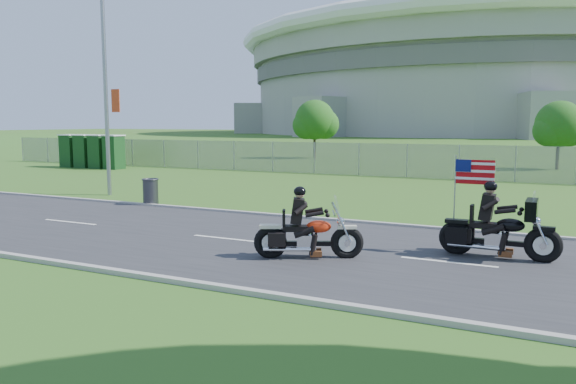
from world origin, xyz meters
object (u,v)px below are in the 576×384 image
at_px(porta_toilet_a, 114,153).
at_px(porta_toilet_d, 70,151).
at_px(motorcycle_follow, 498,233).
at_px(porta_toilet_c, 84,152).
at_px(porta_toilet_b, 99,152).
at_px(motorcycle_lead, 307,236).
at_px(trash_can, 151,192).
at_px(streetlight, 109,68).

height_order(porta_toilet_a, porta_toilet_d, same).
relative_size(porta_toilet_a, motorcycle_follow, 0.82).
relative_size(porta_toilet_a, porta_toilet_c, 1.00).
bearing_deg(porta_toilet_b, porta_toilet_c, 180.00).
bearing_deg(porta_toilet_a, porta_toilet_d, 180.00).
distance_m(porta_toilet_d, motorcycle_lead, 32.52).
distance_m(porta_toilet_b, motorcycle_lead, 30.23).
xyz_separation_m(motorcycle_follow, trash_can, (-13.22, 3.30, -0.13)).
xyz_separation_m(streetlight, motorcycle_follow, (16.95, -5.22, -5.00)).
height_order(porta_toilet_c, motorcycle_follow, motorcycle_follow).
relative_size(motorcycle_lead, motorcycle_follow, 0.88).
xyz_separation_m(porta_toilet_b, porta_toilet_d, (-2.80, 0.00, 0.00)).
bearing_deg(motorcycle_lead, porta_toilet_d, 121.40).
xyz_separation_m(porta_toilet_b, porta_toilet_c, (-1.40, 0.00, 0.00)).
xyz_separation_m(motorcycle_lead, motorcycle_follow, (4.10, 2.02, 0.08)).
bearing_deg(motorcycle_lead, porta_toilet_c, 119.98).
xyz_separation_m(streetlight, porta_toilet_d, (-14.22, 10.78, -4.49)).
bearing_deg(porta_toilet_a, motorcycle_follow, -30.67).
xyz_separation_m(streetlight, trash_can, (3.74, -1.92, -5.12)).
height_order(porta_toilet_a, trash_can, porta_toilet_a).
bearing_deg(porta_toilet_c, porta_toilet_a, 0.00).
relative_size(porta_toilet_b, motorcycle_follow, 0.82).
xyz_separation_m(porta_toilet_a, trash_can, (13.76, -12.70, -0.64)).
distance_m(streetlight, porta_toilet_b, 16.33).
xyz_separation_m(porta_toilet_d, motorcycle_follow, (31.17, -16.00, -0.51)).
bearing_deg(porta_toilet_b, streetlight, -43.35).
distance_m(streetlight, porta_toilet_c, 17.34).
bearing_deg(porta_toilet_a, porta_toilet_b, 180.00).
distance_m(porta_toilet_a, trash_can, 18.73).
relative_size(streetlight, motorcycle_follow, 3.57).
xyz_separation_m(streetlight, motorcycle_lead, (12.85, -7.24, -5.08)).
xyz_separation_m(porta_toilet_b, motorcycle_follow, (28.37, -16.00, -0.51)).
distance_m(porta_toilet_c, porta_toilet_d, 1.40).
height_order(streetlight, porta_toilet_c, streetlight).
bearing_deg(streetlight, motorcycle_follow, -17.11).
bearing_deg(trash_can, motorcycle_follow, -14.01).
bearing_deg(motorcycle_follow, porta_toilet_d, 152.96).
xyz_separation_m(porta_toilet_d, motorcycle_lead, (27.07, -18.02, -0.59)).
xyz_separation_m(porta_toilet_d, trash_can, (17.96, -12.70, -0.64)).
xyz_separation_m(porta_toilet_c, motorcycle_lead, (25.67, -18.02, -0.59)).
xyz_separation_m(streetlight, porta_toilet_c, (-12.82, 10.78, -4.49)).
bearing_deg(porta_toilet_d, porta_toilet_b, 0.00).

